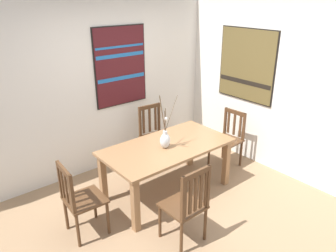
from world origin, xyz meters
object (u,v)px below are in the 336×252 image
Objects in this scene: chair_1 at (154,134)px; painting_on_side_wall at (247,65)px; chair_3 at (80,199)px; chair_2 at (187,204)px; dining_table at (167,152)px; painting_on_back_wall at (120,66)px; centerpiece_vase at (165,139)px; chair_0 at (228,138)px.

painting_on_side_wall reaches higher than chair_1.
chair_2 is at bearing -46.30° from chair_3.
chair_1 reaches higher than dining_table.
painting_on_back_wall is at bearing 75.15° from chair_2.
chair_3 is (-1.29, -0.02, -0.15)m from dining_table.
painting_on_back_wall is at bearing 128.17° from chair_1.
dining_table is at bearing 62.63° from chair_2.
centerpiece_vase is 1.07m from chair_1.
chair_1 is 1.91m from chair_3.
chair_0 is 0.80× the size of painting_on_side_wall.
chair_1 is 1.93m from chair_2.
painting_on_side_wall reaches higher than dining_table.
painting_on_back_wall reaches higher than chair_2.
painting_on_side_wall is (1.59, -1.14, -0.01)m from painting_on_back_wall.
painting_on_back_wall reaches higher than chair_3.
painting_on_side_wall is (1.69, 0.10, 0.93)m from dining_table.
centerpiece_vase is at bearing -119.13° from chair_1.
chair_3 is 3.17m from painting_on_side_wall.
painting_on_back_wall reaches higher than dining_table.
chair_3 reaches higher than chair_0.
chair_3 is (-0.83, 0.87, -0.03)m from chair_2.
painting_on_side_wall is (0.44, 0.10, 1.09)m from chair_0.
dining_table is at bearing 30.68° from centerpiece_vase.
dining_table is 1.30m from chair_3.
painting_on_side_wall reaches higher than chair_0.
painting_on_side_wall reaches higher than chair_3.
chair_0 is (1.26, -0.00, -0.15)m from dining_table.
centerpiece_vase is at bearing -97.65° from painting_on_back_wall.
centerpiece_vase is (-0.07, -0.04, 0.24)m from dining_table.
chair_2 is 0.86× the size of painting_on_side_wall.
painting_on_side_wall is at bearing 24.66° from chair_2.
centerpiece_vase reaches higher than dining_table.
chair_1 is at bearing 62.98° from chair_2.
chair_1 reaches higher than chair_3.
chair_1 is (0.49, 0.87, -0.38)m from centerpiece_vase.
centerpiece_vase is 1.47m from painting_on_back_wall.
chair_2 is at bearing -114.77° from centerpiece_vase.
chair_0 is at bearing -46.98° from painting_on_back_wall.
chair_3 is at bearing -177.63° from painting_on_side_wall.
chair_0 is 1.18m from painting_on_side_wall.
chair_1 is 0.98× the size of chair_2.
chair_1 is 1.03× the size of chair_3.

